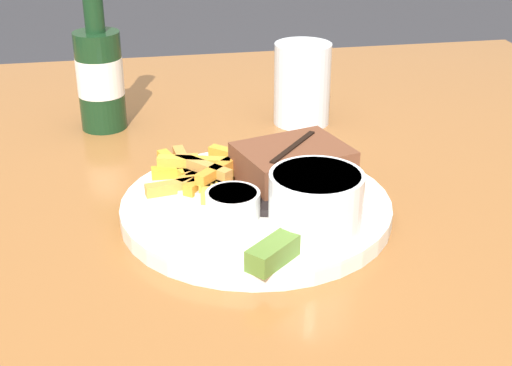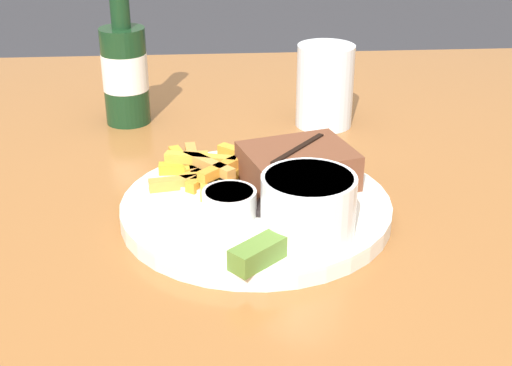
% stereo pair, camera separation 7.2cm
% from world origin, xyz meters
% --- Properties ---
extents(dining_table, '(1.21, 1.24, 0.74)m').
position_xyz_m(dining_table, '(0.00, 0.00, 0.67)').
color(dining_table, '#935B2D').
rests_on(dining_table, ground_plane).
extents(dinner_plate, '(0.28, 0.28, 0.02)m').
position_xyz_m(dinner_plate, '(0.00, 0.00, 0.75)').
color(dinner_plate, silver).
rests_on(dinner_plate, dining_table).
extents(steak_portion, '(0.13, 0.11, 0.04)m').
position_xyz_m(steak_portion, '(0.05, 0.04, 0.78)').
color(steak_portion, brown).
rests_on(steak_portion, dinner_plate).
extents(fries_pile, '(0.13, 0.14, 0.02)m').
position_xyz_m(fries_pile, '(-0.05, 0.06, 0.77)').
color(fries_pile, '#CA8736').
rests_on(fries_pile, dinner_plate).
extents(coleslaw_cup, '(0.09, 0.09, 0.06)m').
position_xyz_m(coleslaw_cup, '(0.04, -0.07, 0.79)').
color(coleslaw_cup, white).
rests_on(coleslaw_cup, dinner_plate).
extents(dipping_sauce_cup, '(0.05, 0.05, 0.03)m').
position_xyz_m(dipping_sauce_cup, '(-0.03, -0.03, 0.77)').
color(dipping_sauce_cup, silver).
rests_on(dipping_sauce_cup, dinner_plate).
extents(pickle_spear, '(0.07, 0.06, 0.02)m').
position_xyz_m(pickle_spear, '(-0.00, -0.11, 0.77)').
color(pickle_spear, '#567A2D').
rests_on(pickle_spear, dinner_plate).
extents(fork_utensil, '(0.13, 0.07, 0.00)m').
position_xyz_m(fork_utensil, '(-0.07, 0.03, 0.76)').
color(fork_utensil, '#B7B7BC').
rests_on(fork_utensil, dinner_plate).
extents(knife_utensil, '(0.06, 0.16, 0.01)m').
position_xyz_m(knife_utensil, '(0.02, 0.03, 0.76)').
color(knife_utensil, '#B7B7BC').
rests_on(knife_utensil, dinner_plate).
extents(beer_bottle, '(0.06, 0.06, 0.21)m').
position_xyz_m(beer_bottle, '(-0.16, 0.28, 0.81)').
color(beer_bottle, '#143319').
rests_on(beer_bottle, dining_table).
extents(drinking_glass, '(0.08, 0.08, 0.11)m').
position_xyz_m(drinking_glass, '(0.11, 0.26, 0.79)').
color(drinking_glass, silver).
rests_on(drinking_glass, dining_table).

